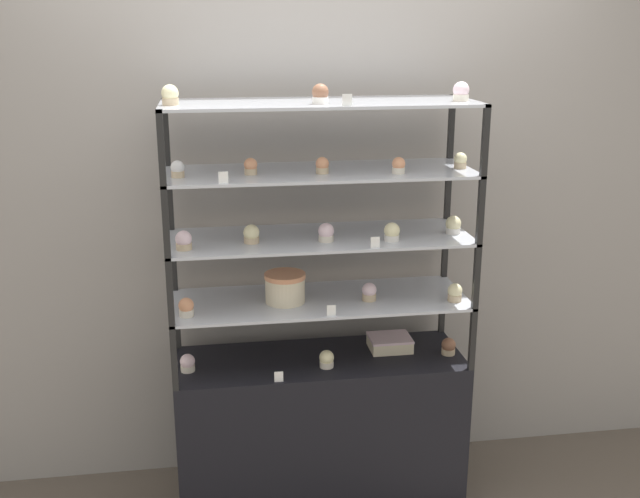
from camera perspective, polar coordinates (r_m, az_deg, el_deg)
name	(u,v)px	position (r m, az deg, el deg)	size (l,w,h in m)	color
ground_plane	(320,495)	(3.62, 0.00, -18.26)	(20.00, 20.00, 0.00)	brown
back_wall	(308,202)	(3.41, -0.92, 3.59)	(8.00, 0.05, 2.60)	gray
display_base	(320,429)	(3.43, 0.00, -13.53)	(1.24, 0.43, 0.69)	black
display_riser_lower	(320,303)	(3.17, 0.00, -4.10)	(1.24, 0.43, 0.27)	black
display_riser_middle	(320,240)	(3.09, 0.00, 0.66)	(1.24, 0.43, 0.27)	black
display_riser_upper	(320,175)	(3.02, 0.00, 5.66)	(1.24, 0.43, 0.27)	black
display_riser_top	(320,106)	(2.98, 0.00, 10.84)	(1.24, 0.43, 0.27)	black
layer_cake_centerpiece	(285,288)	(3.12, -2.68, -2.95)	(0.17, 0.17, 0.12)	beige
sheet_cake_frosted	(390,343)	(3.36, 5.34, -7.12)	(0.18, 0.15, 0.06)	beige
cupcake_0	(188,363)	(3.19, -10.06, -8.56)	(0.06, 0.06, 0.07)	beige
cupcake_1	(327,359)	(3.18, 0.51, -8.39)	(0.06, 0.06, 0.07)	beige
cupcake_2	(448,347)	(3.35, 9.76, -7.34)	(0.06, 0.06, 0.07)	#CCB28C
price_tag_0	(279,377)	(3.07, -3.16, -9.70)	(0.04, 0.00, 0.04)	white
cupcake_3	(186,307)	(3.02, -10.15, -4.41)	(0.06, 0.06, 0.08)	beige
cupcake_4	(369,292)	(3.15, 3.77, -3.29)	(0.06, 0.06, 0.08)	#CCB28C
cupcake_5	(455,293)	(3.18, 10.23, -3.29)	(0.06, 0.06, 0.08)	#CCB28C
price_tag_1	(331,310)	(2.98, 0.87, -4.70)	(0.04, 0.00, 0.04)	white
cupcake_6	(184,241)	(2.94, -10.35, 0.62)	(0.06, 0.06, 0.07)	#CCB28C
cupcake_7	(251,234)	(2.99, -5.25, 1.12)	(0.06, 0.06, 0.07)	#CCB28C
cupcake_8	(326,233)	(3.00, 0.47, 1.25)	(0.06, 0.06, 0.07)	beige
cupcake_9	(392,232)	(3.02, 5.50, 1.28)	(0.06, 0.06, 0.07)	white
cupcake_10	(453,225)	(3.17, 10.12, 1.80)	(0.06, 0.06, 0.07)	white
price_tag_2	(375,242)	(2.92, 4.23, 0.51)	(0.04, 0.00, 0.04)	white
cupcake_11	(178,169)	(2.93, -10.80, 5.99)	(0.05, 0.05, 0.07)	#CCB28C
cupcake_12	(251,167)	(2.95, -5.31, 6.27)	(0.05, 0.05, 0.07)	#CCB28C
cupcake_13	(323,166)	(2.96, 0.24, 6.37)	(0.05, 0.05, 0.07)	#CCB28C
cupcake_14	(399,166)	(2.97, 6.01, 6.34)	(0.05, 0.05, 0.07)	beige
cupcake_15	(460,161)	(3.12, 10.65, 6.63)	(0.05, 0.05, 0.07)	#CCB28C
price_tag_3	(223,178)	(2.79, -7.37, 5.42)	(0.04, 0.00, 0.04)	white
cupcake_16	(170,95)	(2.89, -11.35, 11.40)	(0.06, 0.06, 0.08)	#CCB28C
cupcake_17	(320,94)	(2.88, 0.02, 11.70)	(0.06, 0.06, 0.08)	white
cupcake_18	(461,92)	(3.04, 10.69, 11.68)	(0.06, 0.06, 0.08)	beige
price_tag_4	(347,100)	(2.80, 2.08, 11.26)	(0.04, 0.00, 0.04)	white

